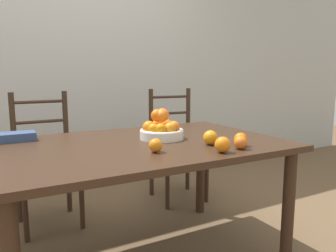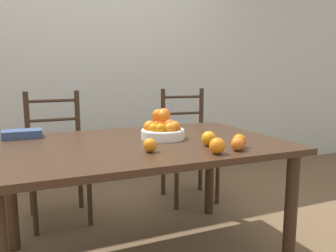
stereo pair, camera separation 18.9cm
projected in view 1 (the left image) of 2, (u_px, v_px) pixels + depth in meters
name	position (u px, v px, depth m)	size (l,w,h in m)	color
wall_back	(73.00, 55.00, 3.13)	(8.00, 0.06, 2.60)	beige
dining_table	(142.00, 157.00, 1.88)	(1.60, 1.05, 0.74)	#382316
fruit_bowl	(161.00, 129.00, 1.96)	(0.26, 0.26, 0.18)	white
orange_loose_0	(223.00, 145.00, 1.62)	(0.08, 0.08, 0.08)	orange
orange_loose_1	(241.00, 139.00, 1.77)	(0.07, 0.07, 0.07)	orange
orange_loose_2	(241.00, 143.00, 1.69)	(0.07, 0.07, 0.07)	orange
orange_loose_3	(210.00, 138.00, 1.80)	(0.08, 0.08, 0.08)	orange
orange_loose_4	(156.00, 145.00, 1.62)	(0.07, 0.07, 0.07)	orange
chair_left	(46.00, 163.00, 2.43)	(0.44, 0.42, 0.99)	#382619
chair_right	(176.00, 147.00, 2.96)	(0.45, 0.43, 0.99)	#382619
book_stack	(15.00, 137.00, 1.91)	(0.22, 0.13, 0.05)	#334770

